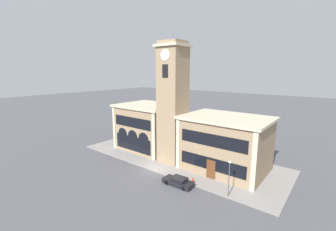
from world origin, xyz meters
TOP-DOWN VIEW (x-y plane):
  - ground_plane at (0.00, 0.00)m, footprint 300.00×300.00m
  - sidewalk_kerb at (0.00, 7.71)m, footprint 40.06×15.42m
  - clock_tower at (-0.00, 5.74)m, footprint 5.00×5.00m
  - town_hall_left_wing at (-8.58, 8.47)m, footprint 12.97×10.52m
  - town_hall_right_wing at (9.24, 8.48)m, footprint 14.28×10.52m
  - parked_car_near at (6.39, -1.25)m, footprint 4.78×2.11m
  - street_lamp at (13.54, 0.37)m, footprint 0.36×0.36m
  - fire_hydrant at (7.92, 0.38)m, footprint 0.22×0.22m

SIDE VIEW (x-z plane):
  - ground_plane at x=0.00m, z-range 0.00..0.00m
  - sidewalk_kerb at x=0.00m, z-range 0.00..0.15m
  - fire_hydrant at x=7.92m, z-range 0.13..1.00m
  - parked_car_near at x=6.39m, z-range 0.04..1.32m
  - street_lamp at x=13.54m, z-range 1.00..6.06m
  - town_hall_right_wing at x=9.24m, z-range 0.02..9.36m
  - town_hall_left_wing at x=-8.58m, z-range 0.02..9.80m
  - clock_tower at x=0.00m, z-range -0.55..22.62m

